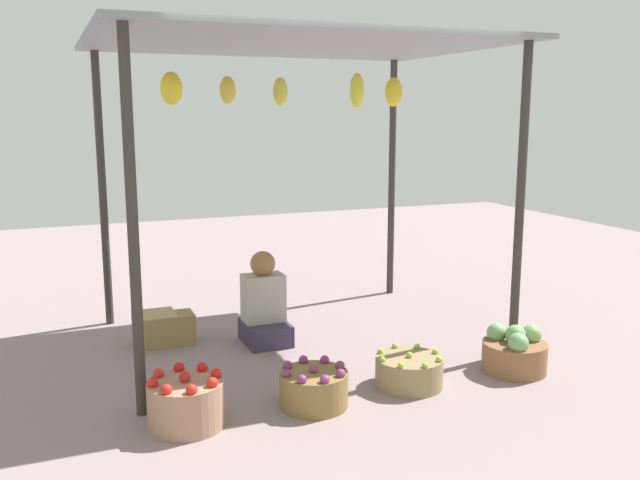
{
  "coord_description": "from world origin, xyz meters",
  "views": [
    {
      "loc": [
        -1.96,
        -5.32,
        1.92
      ],
      "look_at": [
        0.0,
        -0.52,
        0.95
      ],
      "focal_mm": 38.53,
      "sensor_mm": 36.0,
      "label": 1
    }
  ],
  "objects_px": {
    "basket_purple_onions": "(314,388)",
    "wooden_crate_near_vendor": "(155,328)",
    "basket_limes": "(409,371)",
    "basket_cabbages": "(514,352)",
    "vendor_person": "(264,308)",
    "basket_red_tomatoes": "(186,403)",
    "wooden_crate_stacked_rear": "(169,329)"
  },
  "relations": [
    {
      "from": "basket_red_tomatoes",
      "to": "basket_purple_onions",
      "type": "bearing_deg",
      "value": -1.44
    },
    {
      "from": "basket_red_tomatoes",
      "to": "wooden_crate_stacked_rear",
      "type": "relative_size",
      "value": 1.14
    },
    {
      "from": "vendor_person",
      "to": "basket_purple_onions",
      "type": "height_order",
      "value": "vendor_person"
    },
    {
      "from": "basket_red_tomatoes",
      "to": "wooden_crate_stacked_rear",
      "type": "bearing_deg",
      "value": 83.78
    },
    {
      "from": "basket_purple_onions",
      "to": "wooden_crate_near_vendor",
      "type": "xyz_separation_m",
      "value": [
        -0.77,
        1.66,
        0.01
      ]
    },
    {
      "from": "vendor_person",
      "to": "basket_red_tomatoes",
      "type": "xyz_separation_m",
      "value": [
        -0.93,
        -1.33,
        -0.15
      ]
    },
    {
      "from": "vendor_person",
      "to": "basket_purple_onions",
      "type": "distance_m",
      "value": 1.37
    },
    {
      "from": "basket_limes",
      "to": "wooden_crate_near_vendor",
      "type": "bearing_deg",
      "value": 133.58
    },
    {
      "from": "basket_purple_onions",
      "to": "basket_limes",
      "type": "height_order",
      "value": "basket_purple_onions"
    },
    {
      "from": "wooden_crate_stacked_rear",
      "to": "wooden_crate_near_vendor",
      "type": "bearing_deg",
      "value": 153.89
    },
    {
      "from": "basket_purple_onions",
      "to": "wooden_crate_stacked_rear",
      "type": "distance_m",
      "value": 1.74
    },
    {
      "from": "basket_cabbages",
      "to": "wooden_crate_near_vendor",
      "type": "distance_m",
      "value": 2.91
    },
    {
      "from": "basket_purple_onions",
      "to": "wooden_crate_near_vendor",
      "type": "height_order",
      "value": "basket_purple_onions"
    },
    {
      "from": "basket_red_tomatoes",
      "to": "wooden_crate_near_vendor",
      "type": "relative_size",
      "value": 1.4
    },
    {
      "from": "basket_limes",
      "to": "wooden_crate_stacked_rear",
      "type": "xyz_separation_m",
      "value": [
        -1.42,
        1.55,
        0.02
      ]
    },
    {
      "from": "basket_purple_onions",
      "to": "basket_cabbages",
      "type": "distance_m",
      "value": 1.62
    },
    {
      "from": "vendor_person",
      "to": "basket_red_tomatoes",
      "type": "bearing_deg",
      "value": -124.92
    },
    {
      "from": "basket_red_tomatoes",
      "to": "wooden_crate_near_vendor",
      "type": "xyz_separation_m",
      "value": [
        0.07,
        1.64,
        -0.02
      ]
    },
    {
      "from": "vendor_person",
      "to": "basket_limes",
      "type": "distance_m",
      "value": 1.47
    },
    {
      "from": "basket_red_tomatoes",
      "to": "basket_limes",
      "type": "xyz_separation_m",
      "value": [
        1.59,
        0.04,
        -0.05
      ]
    },
    {
      "from": "wooden_crate_near_vendor",
      "to": "basket_red_tomatoes",
      "type": "bearing_deg",
      "value": -92.34
    },
    {
      "from": "basket_limes",
      "to": "basket_cabbages",
      "type": "distance_m",
      "value": 0.87
    },
    {
      "from": "basket_red_tomatoes",
      "to": "basket_limes",
      "type": "distance_m",
      "value": 1.59
    },
    {
      "from": "basket_cabbages",
      "to": "wooden_crate_stacked_rear",
      "type": "relative_size",
      "value": 1.15
    },
    {
      "from": "basket_purple_onions",
      "to": "basket_limes",
      "type": "bearing_deg",
      "value": 4.38
    },
    {
      "from": "vendor_person",
      "to": "basket_red_tomatoes",
      "type": "height_order",
      "value": "vendor_person"
    },
    {
      "from": "basket_limes",
      "to": "basket_cabbages",
      "type": "xyz_separation_m",
      "value": [
        0.87,
        -0.05,
        0.04
      ]
    },
    {
      "from": "basket_purple_onions",
      "to": "basket_limes",
      "type": "relative_size",
      "value": 0.95
    },
    {
      "from": "vendor_person",
      "to": "wooden_crate_near_vendor",
      "type": "distance_m",
      "value": 0.93
    },
    {
      "from": "vendor_person",
      "to": "basket_cabbages",
      "type": "distance_m",
      "value": 2.05
    },
    {
      "from": "basket_limes",
      "to": "wooden_crate_near_vendor",
      "type": "distance_m",
      "value": 2.21
    },
    {
      "from": "basket_purple_onions",
      "to": "wooden_crate_stacked_rear",
      "type": "bearing_deg",
      "value": 112.56
    }
  ]
}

